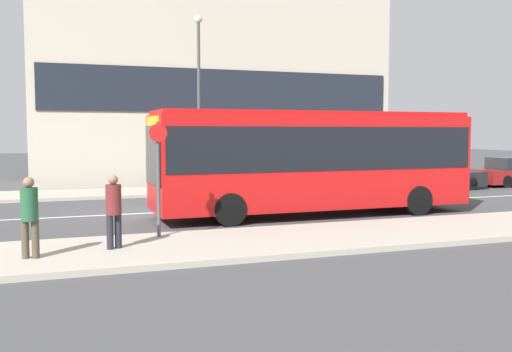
% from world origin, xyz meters
% --- Properties ---
extents(ground_plane, '(120.00, 120.00, 0.00)m').
position_xyz_m(ground_plane, '(0.00, 0.00, 0.00)').
color(ground_plane, '#444447').
extents(sidewalk_near, '(44.00, 3.50, 0.13)m').
position_xyz_m(sidewalk_near, '(0.00, -6.25, 0.07)').
color(sidewalk_near, '#B2A899').
rests_on(sidewalk_near, ground_plane).
extents(sidewalk_far, '(44.00, 3.50, 0.13)m').
position_xyz_m(sidewalk_far, '(0.00, 6.25, 0.07)').
color(sidewalk_far, '#B2A899').
rests_on(sidewalk_far, ground_plane).
extents(lane_centerline, '(41.80, 0.16, 0.01)m').
position_xyz_m(lane_centerline, '(0.00, 0.00, 0.00)').
color(lane_centerline, silver).
rests_on(lane_centerline, ground_plane).
extents(apartment_block_left_tower, '(19.32, 5.64, 17.44)m').
position_xyz_m(apartment_block_left_tower, '(5.29, 12.28, 8.71)').
color(apartment_block_left_tower, beige).
rests_on(apartment_block_left_tower, ground_plane).
extents(city_bus, '(10.33, 2.65, 3.34)m').
position_xyz_m(city_bus, '(4.58, -2.24, 1.92)').
color(city_bus, red).
rests_on(city_bus, ground_plane).
extents(parked_car_0, '(4.51, 1.78, 1.36)m').
position_xyz_m(parked_car_0, '(13.55, 3.27, 0.64)').
color(parked_car_0, black).
rests_on(parked_car_0, ground_plane).
extents(pedestrian_near_stop, '(0.34, 0.34, 1.66)m').
position_xyz_m(pedestrian_near_stop, '(-3.82, -6.60, 1.07)').
color(pedestrian_near_stop, '#4C4233').
rests_on(pedestrian_near_stop, sidewalk_near).
extents(pedestrian_down_pavement, '(0.34, 0.34, 1.63)m').
position_xyz_m(pedestrian_down_pavement, '(-2.11, -6.18, 1.05)').
color(pedestrian_down_pavement, '#23232D').
rests_on(pedestrian_down_pavement, sidewalk_near).
extents(bus_stop_sign, '(0.44, 0.12, 2.81)m').
position_xyz_m(bus_stop_sign, '(-0.93, -5.08, 1.77)').
color(bus_stop_sign, '#4C4C51').
rests_on(bus_stop_sign, sidewalk_near).
extents(street_lamp, '(0.36, 0.36, 7.63)m').
position_xyz_m(street_lamp, '(2.81, 5.64, 4.73)').
color(street_lamp, '#4C4C51').
rests_on(street_lamp, sidewalk_far).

